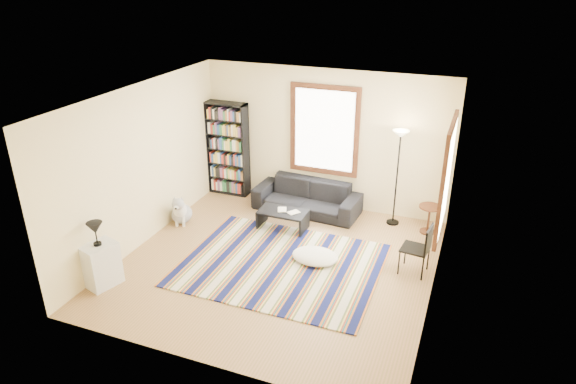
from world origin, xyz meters
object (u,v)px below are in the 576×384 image
(bookshelf, at_px, (228,149))
(dog, at_px, (181,208))
(sofa, at_px, (307,197))
(floor_cushion, at_px, (315,256))
(coffee_table, at_px, (283,220))
(white_cabinet, at_px, (101,265))
(side_table, at_px, (429,219))
(floor_lamp, at_px, (397,179))
(folding_chair, at_px, (415,249))

(bookshelf, bearing_deg, dog, -97.12)
(sofa, relative_size, floor_cushion, 2.68)
(sofa, height_order, dog, sofa)
(bookshelf, height_order, coffee_table, bookshelf)
(white_cabinet, bearing_deg, floor_cushion, 49.54)
(sofa, distance_m, white_cabinet, 4.15)
(coffee_table, bearing_deg, white_cabinet, -125.34)
(bookshelf, distance_m, dog, 1.76)
(coffee_table, relative_size, dog, 1.54)
(coffee_table, relative_size, side_table, 1.67)
(coffee_table, bearing_deg, bookshelf, 146.44)
(side_table, height_order, dog, dog)
(sofa, height_order, floor_lamp, floor_lamp)
(sofa, distance_m, floor_lamp, 1.84)
(sofa, xyz_separation_m, floor_cushion, (0.77, -1.76, -0.21))
(sofa, relative_size, white_cabinet, 3.02)
(folding_chair, distance_m, dog, 4.43)
(white_cabinet, height_order, dog, white_cabinet)
(folding_chair, relative_size, white_cabinet, 1.23)
(floor_cushion, height_order, folding_chair, folding_chair)
(sofa, bearing_deg, dog, -143.49)
(floor_cushion, bearing_deg, sofa, 113.50)
(floor_lamp, bearing_deg, dog, -159.41)
(side_table, xyz_separation_m, white_cabinet, (-4.50, -3.54, 0.08))
(sofa, xyz_separation_m, folding_chair, (2.35, -1.49, 0.12))
(coffee_table, xyz_separation_m, side_table, (2.57, 0.82, 0.09))
(sofa, distance_m, floor_cushion, 1.93)
(sofa, height_order, coffee_table, sofa)
(bookshelf, height_order, floor_cushion, bookshelf)
(bookshelf, bearing_deg, white_cabinet, -93.32)
(floor_lamp, height_order, dog, floor_lamp)
(white_cabinet, bearing_deg, sofa, 76.68)
(floor_cushion, distance_m, floor_lamp, 2.25)
(bookshelf, xyz_separation_m, dog, (-0.20, -1.60, -0.71))
(floor_cushion, height_order, floor_lamp, floor_lamp)
(bookshelf, distance_m, side_table, 4.35)
(coffee_table, height_order, side_table, side_table)
(white_cabinet, relative_size, dog, 1.20)
(white_cabinet, distance_m, dog, 2.25)
(floor_lamp, xyz_separation_m, folding_chair, (0.62, -1.59, -0.50))
(folding_chair, bearing_deg, dog, -175.26)
(dog, bearing_deg, folding_chair, -19.43)
(side_table, xyz_separation_m, dog, (-4.48, -1.29, 0.02))
(folding_chair, relative_size, dog, 1.47)
(coffee_table, height_order, floor_lamp, floor_lamp)
(bookshelf, relative_size, floor_cushion, 2.54)
(coffee_table, distance_m, side_table, 2.70)
(sofa, relative_size, dog, 3.61)
(bookshelf, relative_size, white_cabinet, 2.86)
(side_table, bearing_deg, coffee_table, -162.25)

